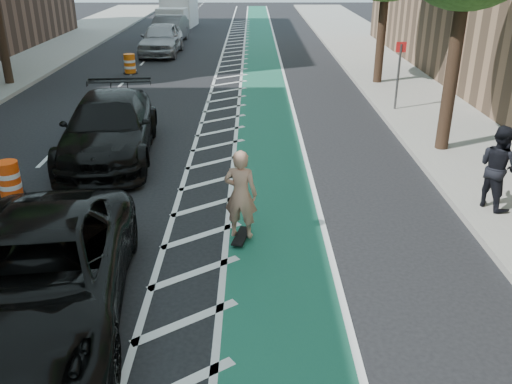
{
  "coord_description": "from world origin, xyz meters",
  "views": [
    {
      "loc": [
        2.54,
        -6.85,
        5.22
      ],
      "look_at": [
        2.59,
        2.49,
        1.1
      ],
      "focal_mm": 38.0,
      "sensor_mm": 36.0,
      "label": 1
    }
  ],
  "objects_px": {
    "suv_far": "(109,128)",
    "suv_near": "(39,277)",
    "skateboarder": "(241,194)",
    "barrel_a": "(9,180)"
  },
  "relations": [
    {
      "from": "suv_far",
      "to": "suv_near",
      "type": "bearing_deg",
      "value": -90.02
    },
    {
      "from": "skateboarder",
      "to": "suv_near",
      "type": "relative_size",
      "value": 0.32
    },
    {
      "from": "skateboarder",
      "to": "suv_near",
      "type": "height_order",
      "value": "skateboarder"
    },
    {
      "from": "skateboarder",
      "to": "suv_far",
      "type": "relative_size",
      "value": 0.31
    },
    {
      "from": "skateboarder",
      "to": "suv_far",
      "type": "height_order",
      "value": "skateboarder"
    },
    {
      "from": "suv_far",
      "to": "barrel_a",
      "type": "bearing_deg",
      "value": -127.29
    },
    {
      "from": "suv_near",
      "to": "suv_far",
      "type": "bearing_deg",
      "value": 88.08
    },
    {
      "from": "skateboarder",
      "to": "barrel_a",
      "type": "xyz_separation_m",
      "value": [
        -5.41,
        2.14,
        -0.59
      ]
    },
    {
      "from": "skateboarder",
      "to": "barrel_a",
      "type": "height_order",
      "value": "skateboarder"
    },
    {
      "from": "suv_far",
      "to": "skateboarder",
      "type": "bearing_deg",
      "value": -58.38
    }
  ]
}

